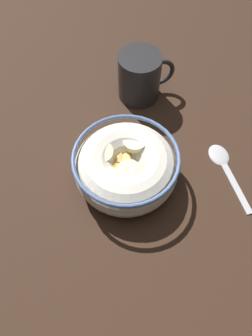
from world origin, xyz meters
The scene contains 4 objects.
ground_plane centered at (0.00, 0.00, -1.00)cm, with size 107.93×107.93×2.00cm, color #332116.
cereal_bowl centered at (-0.01, -0.01, 3.36)cm, with size 15.54×15.54×6.20cm.
spoon centered at (15.73, -1.10, 0.35)cm, with size 3.26×13.35×0.80cm.
coffee_mug centered at (7.12, 16.37, 4.23)cm, with size 10.14×7.37×8.46cm.
Camera 1 is at (-6.56, -23.62, 44.38)cm, focal length 34.69 mm.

